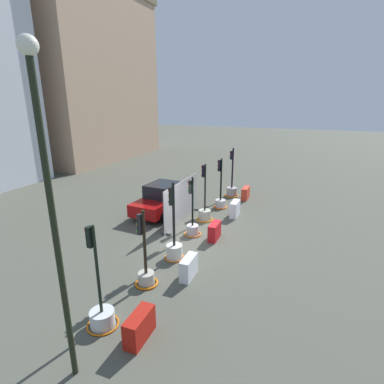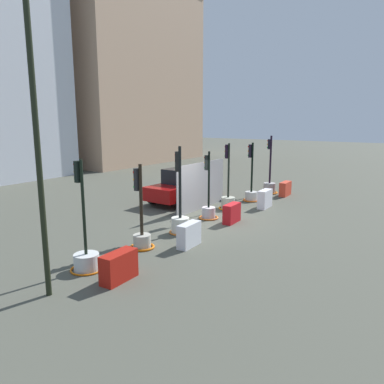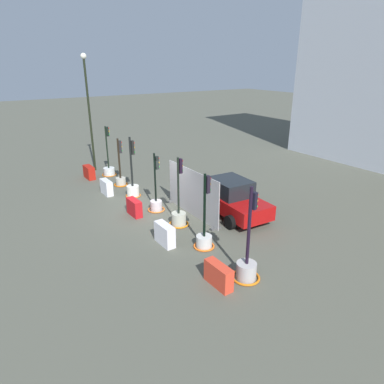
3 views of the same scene
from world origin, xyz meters
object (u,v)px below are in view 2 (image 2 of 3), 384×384
Objects in this scene: traffic_light_0 at (86,255)px; street_lamp_post at (34,105)px; construction_barrier_4 at (285,189)px; car_red_compact at (184,186)px; traffic_light_6 at (269,185)px; construction_barrier_0 at (119,267)px; traffic_light_1 at (142,234)px; traffic_light_5 at (251,191)px; traffic_light_4 at (228,200)px; construction_barrier_2 at (232,213)px; construction_barrier_3 at (265,199)px; traffic_light_3 at (208,208)px; traffic_light_2 at (180,220)px; construction_barrier_1 at (189,235)px.

street_lamp_post is at bearing -164.98° from traffic_light_0.
car_red_compact reaches higher than construction_barrier_4.
construction_barrier_0 is at bearing -175.44° from traffic_light_6.
traffic_light_0 is at bearing 179.11° from traffic_light_6.
traffic_light_1 is 0.92× the size of traffic_light_5.
traffic_light_1 is 6.34m from traffic_light_4.
construction_barrier_2 is (-4.22, -1.03, -0.10)m from traffic_light_5.
traffic_light_4 is 2.78× the size of construction_barrier_4.
construction_barrier_3 is (9.78, -0.08, 0.04)m from construction_barrier_0.
traffic_light_3 is (6.61, -0.08, 0.00)m from traffic_light_0.
car_red_compact is (-4.42, 2.87, 0.34)m from traffic_light_6.
traffic_light_3 is 1.97m from traffic_light_4.
car_red_compact reaches higher than construction_barrier_0.
street_lamp_post reaches higher than car_red_compact.
traffic_light_2 is 0.72× the size of car_red_compact.
street_lamp_post reaches higher than traffic_light_1.
traffic_light_3 is at bearing 87.65° from construction_barrier_2.
traffic_light_3 is 3.63m from construction_barrier_1.
construction_barrier_2 is at bearing 177.52° from construction_barrier_3.
construction_barrier_3 is at bearing -76.98° from car_red_compact.
traffic_light_6 is at bearing 8.51° from construction_barrier_2.
traffic_light_2 is at bearing -147.53° from car_red_compact.
construction_barrier_1 is at bearing -173.62° from traffic_light_6.
traffic_light_0 is 10.79m from traffic_light_5.
traffic_light_3 reaches higher than car_red_compact.
street_lamp_post is at bearing -177.60° from traffic_light_4.
construction_barrier_1 is 0.96× the size of construction_barrier_3.
traffic_light_5 is 2.98× the size of construction_barrier_1.
traffic_light_5 is at bearing -0.40° from traffic_light_1.
traffic_light_6 is 0.73× the size of car_red_compact.
street_lamp_post is at bearing 176.87° from construction_barrier_4.
traffic_light_1 reaches higher than construction_barrier_2.
traffic_light_6 reaches higher than car_red_compact.
construction_barrier_4 is (13.07, 0.06, -0.00)m from construction_barrier_0.
traffic_light_5 reaches higher than construction_barrier_1.
traffic_light_1 is 4.47m from construction_barrier_2.
construction_barrier_2 reaches higher than construction_barrier_0.
construction_barrier_3 is at bearing -7.85° from traffic_light_0.
construction_barrier_3 is (7.52, -1.23, -0.06)m from traffic_light_1.
traffic_light_4 is 3.06× the size of construction_barrier_1.
street_lamp_post is (-10.36, -3.08, 3.65)m from car_red_compact.
traffic_light_1 is at bearing 170.73° from construction_barrier_3.
traffic_light_6 is at bearing -0.89° from traffic_light_0.
street_lamp_post is at bearing -178.91° from traffic_light_5.
traffic_light_3 is at bearing 158.04° from construction_barrier_3.
traffic_light_4 is at bearing 2.68° from traffic_light_3.
traffic_light_1 is at bearing -178.82° from traffic_light_4.
construction_barrier_2 is at bearing -148.74° from traffic_light_4.
construction_barrier_4 is at bearing -5.76° from traffic_light_1.
construction_barrier_1 is at bearing -179.29° from construction_barrier_4.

